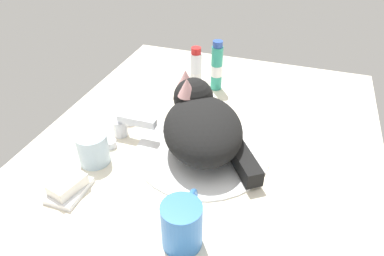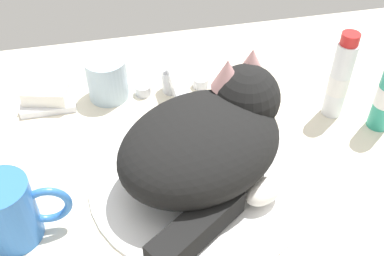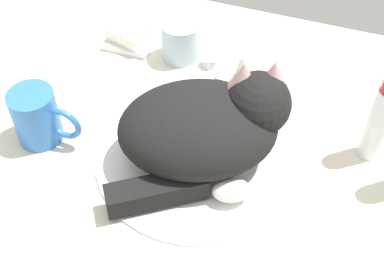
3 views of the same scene
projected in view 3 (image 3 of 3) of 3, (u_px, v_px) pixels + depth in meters
ground_plane at (197, 164)px, 84.57cm from camera, size 110.00×82.50×3.00cm
sink_basin at (198, 156)px, 83.13cm from camera, size 31.66×31.66×0.91cm
faucet at (235, 65)px, 94.16cm from camera, size 13.11×11.58×6.31cm
cat at (208, 126)px, 78.25cm from camera, size 28.86×28.57×15.26cm
coffee_mug at (38, 117)px, 83.07cm from camera, size 11.47×7.18×9.25cm
rinse_cup at (181, 40)px, 97.53cm from camera, size 6.91×6.91×7.36cm
soap_dish at (130, 43)px, 102.03cm from camera, size 9.00×6.40×1.20cm
soap_bar at (129, 35)px, 100.69cm from camera, size 8.18×6.48×2.45cm
toothpaste_bottle at (379, 122)px, 78.94cm from camera, size 3.34×3.34×15.06cm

